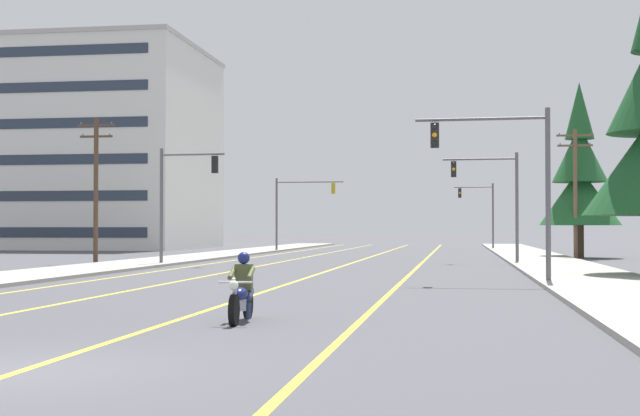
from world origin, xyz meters
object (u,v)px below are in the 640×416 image
object	(u,v)px
traffic_signal_mid_right	(496,191)
apartment_building_far_left_block	(100,149)
utility_pole_right_far	(575,188)
traffic_signal_near_left	(179,189)
conifer_tree_right_verge_far	(580,177)
utility_pole_left_near	(96,184)
motorcycle_with_rider	(242,294)
traffic_signal_mid_left	(296,202)
traffic_signal_near_right	(509,168)
traffic_signal_far_right	(482,206)

from	to	relation	value
traffic_signal_mid_right	apartment_building_far_left_block	size ratio (longest dim) A/B	0.31
traffic_signal_mid_right	utility_pole_right_far	bearing A→B (deg)	55.93
traffic_signal_near_left	traffic_signal_mid_right	distance (m)	17.54
conifer_tree_right_verge_far	apartment_building_far_left_block	xyz separation A→B (m)	(-42.88, 22.71, 4.48)
utility_pole_left_near	utility_pole_right_far	xyz separation A→B (m)	(27.52, 11.17, 0.10)
traffic_signal_mid_right	motorcycle_with_rider	bearing A→B (deg)	-101.35
traffic_signal_near_left	conifer_tree_right_verge_far	xyz separation A→B (m)	(22.54, 15.46, 1.33)
traffic_signal_mid_right	utility_pole_left_near	distance (m)	22.45
traffic_signal_mid_right	utility_pole_right_far	size ratio (longest dim) A/B	0.75
conifer_tree_right_verge_far	traffic_signal_mid_left	bearing A→B (deg)	148.60
traffic_signal_near_left	apartment_building_far_left_block	bearing A→B (deg)	118.05
traffic_signal_near_left	traffic_signal_mid_right	xyz separation A→B (m)	(16.66, 5.47, 0.04)
traffic_signal_near_right	motorcycle_with_rider	bearing A→B (deg)	-114.23
motorcycle_with_rider	traffic_signal_near_right	xyz separation A→B (m)	(6.27, 13.93, 3.50)
utility_pole_left_near	traffic_signal_far_right	bearing A→B (deg)	59.41
traffic_signal_near_right	traffic_signal_near_left	world-z (taller)	same
apartment_building_far_left_block	utility_pole_left_near	bearing A→B (deg)	-67.65
traffic_signal_near_left	traffic_signal_far_right	distance (m)	43.33
traffic_signal_near_right	traffic_signal_far_right	xyz separation A→B (m)	(0.42, 53.22, -0.07)
traffic_signal_mid_right	traffic_signal_mid_left	distance (m)	27.84
traffic_signal_far_right	traffic_signal_mid_right	bearing A→B (deg)	-90.22
utility_pole_left_near	conifer_tree_right_verge_far	size ratio (longest dim) A/B	0.70
utility_pole_left_near	apartment_building_far_left_block	bearing A→B (deg)	112.35
motorcycle_with_rider	traffic_signal_mid_left	bearing A→B (deg)	99.18
motorcycle_with_rider	traffic_signal_near_left	xyz separation A→B (m)	(-10.10, 27.20, 3.43)
motorcycle_with_rider	apartment_building_far_left_block	xyz separation A→B (m)	(-30.44, 65.36, 9.24)
traffic_signal_far_right	utility_pole_right_far	size ratio (longest dim) A/B	0.75
traffic_signal_near_left	utility_pole_right_far	world-z (taller)	utility_pole_right_far
traffic_signal_near_left	motorcycle_with_rider	bearing A→B (deg)	-69.62
motorcycle_with_rider	traffic_signal_mid_left	xyz separation A→B (m)	(-9.01, 55.74, 3.57)
traffic_signal_near_left	traffic_signal_mid_left	distance (m)	28.57
conifer_tree_right_verge_far	utility_pole_left_near	bearing A→B (deg)	-154.67
traffic_signal_near_left	traffic_signal_far_right	xyz separation A→B (m)	(16.79, 39.94, 0.01)
traffic_signal_near_right	utility_pole_left_near	distance (m)	26.80
traffic_signal_mid_left	utility_pole_left_near	world-z (taller)	utility_pole_left_near
traffic_signal_far_right	conifer_tree_right_verge_far	xyz separation A→B (m)	(5.75, -24.49, 1.32)
traffic_signal_near_left	utility_pole_left_near	size ratio (longest dim) A/B	0.76
utility_pole_left_near	utility_pole_right_far	size ratio (longest dim) A/B	0.98
traffic_signal_near_right	traffic_signal_mid_left	distance (m)	44.52
conifer_tree_right_verge_far	apartment_building_far_left_block	world-z (taller)	apartment_building_far_left_block
traffic_signal_mid_left	conifer_tree_right_verge_far	bearing A→B (deg)	-31.40
motorcycle_with_rider	utility_pole_right_far	distance (m)	42.42
traffic_signal_near_left	traffic_signal_far_right	size ratio (longest dim) A/B	1.00
traffic_signal_near_left	utility_pole_left_near	bearing A→B (deg)	158.64
traffic_signal_mid_left	traffic_signal_mid_right	bearing A→B (deg)	-56.00
utility_pole_left_near	conifer_tree_right_verge_far	xyz separation A→B (m)	(28.08, 13.29, 0.92)
traffic_signal_near_right	traffic_signal_mid_right	distance (m)	18.74
utility_pole_right_far	conifer_tree_right_verge_far	world-z (taller)	conifer_tree_right_verge_far
apartment_building_far_left_block	traffic_signal_far_right	bearing A→B (deg)	2.75
traffic_signal_near_left	traffic_signal_mid_left	xyz separation A→B (m)	(1.10, 28.55, 0.14)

